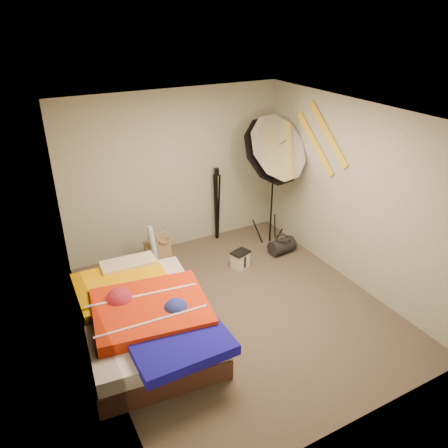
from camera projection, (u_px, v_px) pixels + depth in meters
floor at (239, 309)px, 5.67m from camera, size 4.00×4.00×0.00m
ceiling at (243, 116)px, 4.56m from camera, size 4.00×4.00×0.00m
wall_back at (175, 172)px, 6.69m from camera, size 3.50×0.00×3.50m
wall_front at (364, 320)px, 3.54m from camera, size 3.50×0.00×3.50m
wall_left at (90, 260)px, 4.38m from camera, size 0.00×4.00×4.00m
wall_right at (353, 196)px, 5.86m from camera, size 0.00×4.00×4.00m
tote_bag at (158, 251)px, 6.62m from camera, size 0.39×0.18×0.40m
wrapping_roll at (154, 248)px, 6.39m from camera, size 0.14×0.21×0.70m
camera_case at (240, 260)px, 6.53m from camera, size 0.29×0.25×0.25m
duffel_bag at (282, 246)px, 6.91m from camera, size 0.43×0.28×0.25m
wall_stripe_upper at (328, 134)px, 6.01m from camera, size 0.02×0.91×0.78m
wall_stripe_lower at (315, 144)px, 6.29m from camera, size 0.02×0.91×0.78m
bed at (145, 318)px, 5.05m from camera, size 1.57×2.20×0.58m
photo_umbrella at (272, 152)px, 6.40m from camera, size 1.25×0.91×2.25m
camera_tripod at (217, 199)px, 7.10m from camera, size 0.08×0.08×1.25m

